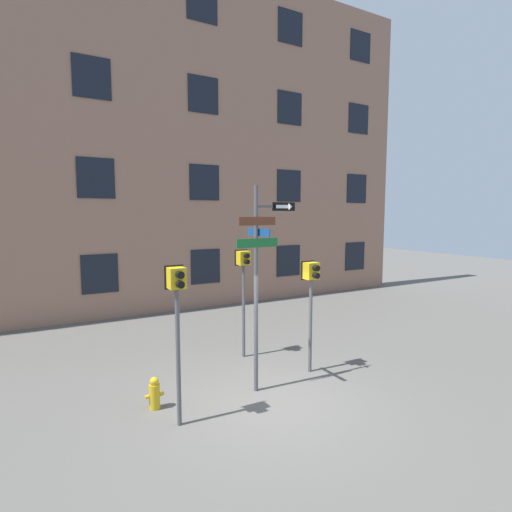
{
  "coord_description": "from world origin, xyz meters",
  "views": [
    {
      "loc": [
        -4.03,
        -6.54,
        3.78
      ],
      "look_at": [
        -0.01,
        0.61,
        2.9
      ],
      "focal_mm": 28.0,
      "sensor_mm": 36.0,
      "label": 1
    }
  ],
  "objects": [
    {
      "name": "ground_plane",
      "position": [
        0.0,
        0.0,
        0.0
      ],
      "size": [
        60.0,
        60.0,
        0.0
      ],
      "primitive_type": "plane",
      "color": "#595651"
    },
    {
      "name": "building_facade",
      "position": [
        0.0,
        8.6,
        6.66
      ],
      "size": [
        24.0,
        0.64,
        13.32
      ],
      "color": "#936B56",
      "rests_on": "ground_plane"
    },
    {
      "name": "street_sign_pole",
      "position": [
        0.07,
        0.6,
        2.6
      ],
      "size": [
        1.43,
        0.89,
        4.35
      ],
      "color": "#4C4C51",
      "rests_on": "ground_plane"
    },
    {
      "name": "pedestrian_signal_left",
      "position": [
        -1.89,
        0.05,
        2.21
      ],
      "size": [
        0.34,
        0.4,
        2.88
      ],
      "color": "#4C4C51",
      "rests_on": "ground_plane"
    },
    {
      "name": "pedestrian_signal_right",
      "position": [
        1.63,
        0.87,
        2.09
      ],
      "size": [
        0.37,
        0.4,
        2.67
      ],
      "color": "#4C4C51",
      "rests_on": "ground_plane"
    },
    {
      "name": "pedestrian_signal_across",
      "position": [
        0.72,
        2.54,
        2.19
      ],
      "size": [
        0.36,
        0.4,
        2.84
      ],
      "color": "#4C4C51",
      "rests_on": "ground_plane"
    },
    {
      "name": "fire_hydrant",
      "position": [
        -2.11,
        0.88,
        0.31
      ],
      "size": [
        0.37,
        0.21,
        0.63
      ],
      "color": "gold",
      "rests_on": "ground_plane"
    }
  ]
}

